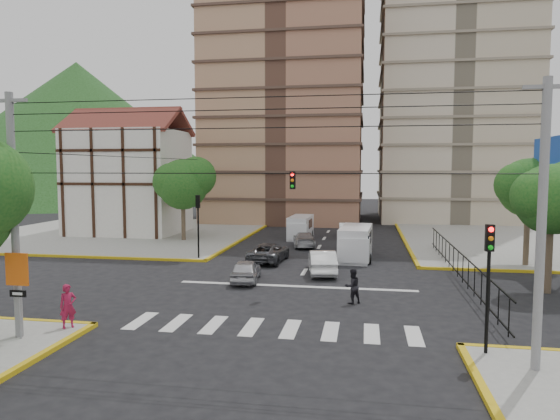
% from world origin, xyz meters
% --- Properties ---
extents(ground, '(160.00, 160.00, 0.00)m').
position_xyz_m(ground, '(0.00, 0.00, 0.00)').
color(ground, black).
rests_on(ground, ground).
extents(sidewalk_nw, '(26.00, 26.00, 0.15)m').
position_xyz_m(sidewalk_nw, '(-20.00, 20.00, 0.07)').
color(sidewalk_nw, gray).
rests_on(sidewalk_nw, ground).
extents(sidewalk_ne, '(26.00, 26.00, 0.15)m').
position_xyz_m(sidewalk_ne, '(20.00, 20.00, 0.07)').
color(sidewalk_ne, gray).
rests_on(sidewalk_ne, ground).
extents(crosswalk_stripes, '(12.00, 2.40, 0.01)m').
position_xyz_m(crosswalk_stripes, '(0.00, -6.00, 0.01)').
color(crosswalk_stripes, silver).
rests_on(crosswalk_stripes, ground).
extents(stop_line, '(13.00, 0.40, 0.01)m').
position_xyz_m(stop_line, '(0.00, 1.20, 0.01)').
color(stop_line, silver).
rests_on(stop_line, ground).
extents(tower_tan, '(18.00, 16.00, 48.00)m').
position_xyz_m(tower_tan, '(-6.00, 36.00, 24.00)').
color(tower_tan, '#9B654D').
rests_on(tower_tan, ground).
extents(tower_beige, '(17.00, 16.00, 48.00)m').
position_xyz_m(tower_beige, '(14.00, 40.00, 24.00)').
color(tower_beige, '#BAAA8D').
rests_on(tower_beige, ground).
extents(tudor_building, '(10.80, 8.05, 12.23)m').
position_xyz_m(tudor_building, '(-19.00, 20.00, 5.25)').
color(tudor_building, silver).
rests_on(tudor_building, ground).
extents(distant_hill, '(70.00, 70.00, 28.00)m').
position_xyz_m(distant_hill, '(-55.00, 70.00, 14.00)').
color(distant_hill, '#1D4416').
rests_on(distant_hill, ground).
extents(park_fence, '(0.10, 22.50, 1.66)m').
position_xyz_m(park_fence, '(9.00, 4.50, 0.00)').
color(park_fence, black).
rests_on(park_fence, ground).
extents(billboard, '(0.36, 6.20, 8.10)m').
position_xyz_m(billboard, '(14.45, 6.00, 6.00)').
color(billboard, slate).
rests_on(billboard, ground).
extents(tree_park_a, '(4.41, 3.60, 6.83)m').
position_xyz_m(tree_park_a, '(13.08, 2.01, 5.01)').
color(tree_park_a, '#473828').
rests_on(tree_park_a, ground).
extents(tree_park_c, '(4.65, 3.80, 7.25)m').
position_xyz_m(tree_park_c, '(14.09, 9.01, 5.34)').
color(tree_park_c, '#473828').
rests_on(tree_park_c, ground).
extents(tree_tudor, '(5.39, 4.40, 7.43)m').
position_xyz_m(tree_tudor, '(-11.90, 16.01, 5.22)').
color(tree_tudor, '#473828').
rests_on(tree_tudor, ground).
extents(traffic_light_se, '(0.28, 0.22, 4.40)m').
position_xyz_m(traffic_light_se, '(7.80, -7.80, 3.11)').
color(traffic_light_se, black).
rests_on(traffic_light_se, ground).
extents(traffic_light_nw, '(0.28, 0.22, 4.40)m').
position_xyz_m(traffic_light_nw, '(-7.80, 7.80, 3.11)').
color(traffic_light_nw, black).
rests_on(traffic_light_nw, ground).
extents(traffic_light_hanging, '(18.00, 9.12, 0.92)m').
position_xyz_m(traffic_light_hanging, '(0.00, -2.04, 5.90)').
color(traffic_light_hanging, black).
rests_on(traffic_light_hanging, ground).
extents(utility_pole_sw, '(1.40, 0.28, 9.00)m').
position_xyz_m(utility_pole_sw, '(-9.00, -9.00, 4.77)').
color(utility_pole_sw, slate).
rests_on(utility_pole_sw, ground).
extents(utility_pole_se, '(1.40, 0.28, 9.00)m').
position_xyz_m(utility_pole_se, '(9.00, -9.00, 4.77)').
color(utility_pole_se, slate).
rests_on(utility_pole_se, ground).
extents(district_sign, '(0.90, 0.12, 3.20)m').
position_xyz_m(district_sign, '(-8.80, -9.24, 2.45)').
color(district_sign, slate).
rests_on(district_sign, ground).
extents(van_right_lane, '(2.35, 5.26, 2.31)m').
position_xyz_m(van_right_lane, '(3.04, 9.66, 1.12)').
color(van_right_lane, silver).
rests_on(van_right_lane, ground).
extents(van_left_lane, '(1.96, 4.60, 2.04)m').
position_xyz_m(van_left_lane, '(-2.14, 19.40, 0.99)').
color(van_left_lane, silver).
rests_on(van_left_lane, ground).
extents(car_silver_front_left, '(1.90, 3.86, 1.27)m').
position_xyz_m(car_silver_front_left, '(-2.96, 1.92, 0.63)').
color(car_silver_front_left, '#B7B7BC').
rests_on(car_silver_front_left, ground).
extents(car_white_front_right, '(2.21, 4.60, 1.45)m').
position_xyz_m(car_white_front_right, '(1.13, 4.73, 0.73)').
color(car_white_front_right, white).
rests_on(car_white_front_right, ground).
extents(car_grey_mid_left, '(2.45, 4.82, 1.31)m').
position_xyz_m(car_grey_mid_left, '(-2.83, 7.98, 0.65)').
color(car_grey_mid_left, '#4F5056').
rests_on(car_grey_mid_left, ground).
extents(car_silver_rear_left, '(2.41, 4.44, 1.22)m').
position_xyz_m(car_silver_rear_left, '(-1.22, 14.83, 0.61)').
color(car_silver_rear_left, '#A8A9AD').
rests_on(car_silver_rear_left, ground).
extents(car_darkgrey_mid_right, '(1.67, 3.85, 1.29)m').
position_xyz_m(car_darkgrey_mid_right, '(2.76, 14.86, 0.65)').
color(car_darkgrey_mid_right, '#242426').
rests_on(car_darkgrey_mid_right, ground).
extents(car_white_rear_right, '(1.81, 4.35, 1.40)m').
position_xyz_m(car_white_rear_right, '(2.02, 21.11, 0.70)').
color(car_white_rear_right, white).
rests_on(car_white_rear_right, ground).
extents(pedestrian_sw_corner, '(0.74, 0.74, 1.73)m').
position_xyz_m(pedestrian_sw_corner, '(-7.79, -7.76, 1.02)').
color(pedestrian_sw_corner, maroon).
rests_on(pedestrian_sw_corner, sidewalk_sw).
extents(pedestrian_crosswalk, '(1.02, 0.97, 1.66)m').
position_xyz_m(pedestrian_crosswalk, '(3.13, -1.74, 0.83)').
color(pedestrian_crosswalk, black).
rests_on(pedestrian_crosswalk, ground).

